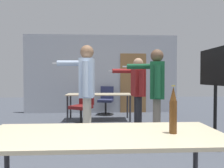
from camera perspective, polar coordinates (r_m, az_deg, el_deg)
The scene contains 11 objects.
back_wall at distance 7.58m, azimuth -2.51°, elevation 2.58°, with size 5.29×0.12×2.69m.
conference_table_near at distance 1.90m, azimuth -2.13°, elevation -14.56°, with size 2.02×0.83×0.75m.
conference_table_far at distance 6.24m, azimuth -3.39°, elevation -3.24°, with size 1.82×0.73×0.75m.
tv_screen at distance 4.47m, azimuth 25.46°, elevation 0.47°, with size 0.44×1.17×1.77m.
person_center_tall at distance 4.07m, azimuth 11.42°, elevation -0.76°, with size 0.76×0.76×1.74m.
person_left_plaid at distance 4.95m, azimuth 6.65°, elevation -0.87°, with size 0.80×0.62×1.66m.
person_near_casual at distance 3.91m, azimuth -6.75°, elevation -0.21°, with size 0.80×0.66×1.79m.
office_chair_far_left at distance 7.23m, azimuth -1.56°, elevation -4.56°, with size 0.55×0.60×0.92m.
office_chair_side_rolled at distance 5.67m, azimuth -7.68°, elevation -6.25°, with size 0.65×0.67×0.93m.
beer_bottle at distance 1.91m, azimuth 15.69°, elevation -6.75°, with size 0.06×0.06×0.40m.
drink_cup at distance 6.30m, azimuth -7.38°, elevation -2.06°, with size 0.07×0.07×0.11m.
Camera 1 is at (-0.04, -1.50, 1.22)m, focal length 35.00 mm.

